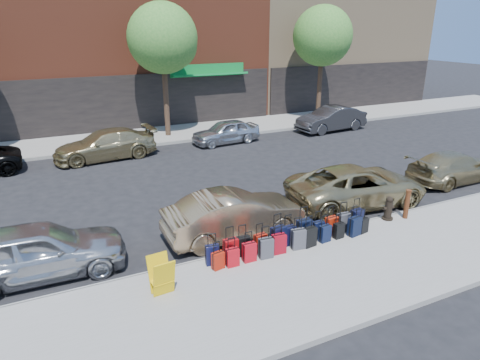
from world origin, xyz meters
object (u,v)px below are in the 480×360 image
car_far_2 (226,132)px  tree_right (324,38)px  car_near_0 (38,251)px  car_far_3 (331,119)px  bollard (407,204)px  car_far_1 (105,145)px  suitcase_front_5 (289,235)px  car_near_2 (357,186)px  car_near_1 (235,215)px  tree_center (165,40)px  fire_hydrant (388,209)px  car_near_3 (454,167)px  display_rack (162,276)px

car_far_2 → tree_right: bearing=102.7°
car_near_0 → car_far_3: car_near_0 is taller
bollard → car_far_1: (-7.88, 11.67, 0.04)m
car_far_2 → car_near_0: bearing=-48.9°
suitcase_front_5 → car_near_2: (4.01, 1.82, 0.28)m
car_near_1 → bollard: bearing=-105.2°
tree_center → bollard: tree_center is taller
car_near_1 → tree_right: bearing=-43.6°
tree_right → car_far_2: tree_right is taller
tree_right → car_near_1: (-12.29, -12.87, -4.69)m
car_near_2 → car_far_3: size_ratio=1.15×
fire_hydrant → car_near_1: car_near_1 is taller
car_near_3 → car_far_1: size_ratio=0.90×
car_near_1 → car_near_3: 10.38m
tree_right → tree_center: bearing=180.0°
car_far_1 → car_far_3: car_far_3 is taller
tree_right → suitcase_front_5: bearing=-128.1°
car_near_1 → car_near_3: bearing=-86.8°
car_near_0 → car_far_2: (9.74, 10.13, -0.10)m
tree_right → car_near_1: bearing=-133.7°
fire_hydrant → car_near_0: bearing=174.4°
display_rack → car_near_2: size_ratio=0.18×
tree_center → car_near_2: bearing=-75.1°
fire_hydrant → car_near_1: (-4.97, 1.34, 0.20)m
car_far_2 → fire_hydrant: bearing=-1.2°
tree_center → tree_right: (10.50, 0.00, 0.00)m
suitcase_front_5 → car_near_1: bearing=121.5°
car_near_1 → car_far_1: size_ratio=0.90×
car_near_3 → car_far_1: bearing=51.8°
car_near_1 → car_far_3: (11.22, 10.17, 0.02)m
bollard → car_near_2: car_near_2 is taller
car_near_2 → car_far_2: size_ratio=1.36×
car_near_2 → car_near_3: 5.27m
car_near_1 → car_near_2: car_near_1 is taller
display_rack → car_near_3: size_ratio=0.21×
display_rack → car_far_2: 14.34m
fire_hydrant → car_near_3: car_near_3 is taller
car_near_3 → car_near_1: bearing=92.0°
suitcase_front_5 → car_near_1: car_near_1 is taller
suitcase_front_5 → car_near_1: size_ratio=0.21×
car_near_1 → car_far_1: car_near_1 is taller
car_near_3 → car_far_3: car_far_3 is taller
tree_center → car_near_1: size_ratio=1.65×
fire_hydrant → bollard: 0.65m
tree_center → car_near_1: tree_center is taller
fire_hydrant → car_near_3: 5.72m
tree_center → car_near_3: 15.74m
suitcase_front_5 → car_far_3: (10.14, 11.59, 0.30)m
tree_right → car_far_2: 9.74m
car_near_2 → car_far_2: 9.92m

